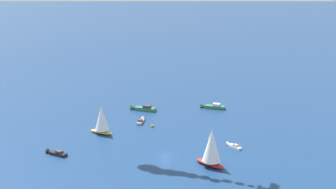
{
  "coord_description": "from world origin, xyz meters",
  "views": [
    {
      "loc": [
        109.25,
        -49.57,
        50.96
      ],
      "look_at": [
        0.5,
        0.49,
        18.85
      ],
      "focal_mm": 46.32,
      "sensor_mm": 36.0,
      "label": 1
    }
  ],
  "objects_px": {
    "motorboat_far_stbd": "(142,108)",
    "motorboat_offshore": "(141,121)",
    "motorboat_far_port": "(233,146)",
    "marker_buoy": "(153,126)",
    "sailboat_trailing": "(102,120)",
    "motorboat_inshore": "(212,107)",
    "sailboat_ahead": "(211,148)",
    "motorboat_near_centre": "(56,153)"
  },
  "relations": [
    {
      "from": "motorboat_inshore",
      "to": "sailboat_ahead",
      "type": "xyz_separation_m",
      "value": [
        48.53,
        -28.55,
        4.81
      ]
    },
    {
      "from": "sailboat_ahead",
      "to": "sailboat_trailing",
      "type": "bearing_deg",
      "value": -152.03
    },
    {
      "from": "motorboat_far_port",
      "to": "motorboat_far_stbd",
      "type": "xyz_separation_m",
      "value": [
        -48.42,
        -11.45,
        0.35
      ]
    },
    {
      "from": "motorboat_far_port",
      "to": "marker_buoy",
      "type": "xyz_separation_m",
      "value": [
        -28.15,
        -15.45,
        -0.07
      ]
    },
    {
      "from": "motorboat_offshore",
      "to": "sailboat_ahead",
      "type": "relative_size",
      "value": 0.54
    },
    {
      "from": "motorboat_far_port",
      "to": "sailboat_ahead",
      "type": "distance_m",
      "value": 17.09
    },
    {
      "from": "motorboat_near_centre",
      "to": "sailboat_trailing",
      "type": "distance_m",
      "value": 21.78
    },
    {
      "from": "motorboat_inshore",
      "to": "sailboat_trailing",
      "type": "height_order",
      "value": "sailboat_trailing"
    },
    {
      "from": "sailboat_ahead",
      "to": "marker_buoy",
      "type": "xyz_separation_m",
      "value": [
        -37.49,
        -2.09,
        -5.19
      ]
    },
    {
      "from": "motorboat_near_centre",
      "to": "motorboat_inshore",
      "type": "height_order",
      "value": "motorboat_inshore"
    },
    {
      "from": "motorboat_inshore",
      "to": "sailboat_ahead",
      "type": "bearing_deg",
      "value": -30.47
    },
    {
      "from": "motorboat_near_centre",
      "to": "motorboat_offshore",
      "type": "distance_m",
      "value": 38.46
    },
    {
      "from": "motorboat_inshore",
      "to": "motorboat_offshore",
      "type": "xyz_separation_m",
      "value": [
        4.5,
        -32.4,
        -0.24
      ]
    },
    {
      "from": "motorboat_far_port",
      "to": "motorboat_far_stbd",
      "type": "bearing_deg",
      "value": -166.69
    },
    {
      "from": "motorboat_far_port",
      "to": "motorboat_inshore",
      "type": "xyz_separation_m",
      "value": [
        -39.19,
        15.19,
        0.31
      ]
    },
    {
      "from": "motorboat_near_centre",
      "to": "motorboat_far_port",
      "type": "xyz_separation_m",
      "value": [
        17.17,
        51.45,
        -0.1
      ]
    },
    {
      "from": "motorboat_offshore",
      "to": "sailboat_ahead",
      "type": "xyz_separation_m",
      "value": [
        44.03,
        3.85,
        5.05
      ]
    },
    {
      "from": "motorboat_near_centre",
      "to": "motorboat_inshore",
      "type": "distance_m",
      "value": 70.18
    },
    {
      "from": "marker_buoy",
      "to": "motorboat_near_centre",
      "type": "bearing_deg",
      "value": -73.04
    },
    {
      "from": "motorboat_inshore",
      "to": "sailboat_trailing",
      "type": "distance_m",
      "value": 50.11
    },
    {
      "from": "motorboat_near_centre",
      "to": "motorboat_offshore",
      "type": "xyz_separation_m",
      "value": [
        -17.52,
        34.24,
        -0.02
      ]
    },
    {
      "from": "motorboat_far_port",
      "to": "motorboat_far_stbd",
      "type": "height_order",
      "value": "motorboat_far_stbd"
    },
    {
      "from": "motorboat_near_centre",
      "to": "motorboat_offshore",
      "type": "height_order",
      "value": "motorboat_near_centre"
    },
    {
      "from": "sailboat_trailing",
      "to": "marker_buoy",
      "type": "bearing_deg",
      "value": 87.67
    },
    {
      "from": "motorboat_far_port",
      "to": "motorboat_inshore",
      "type": "height_order",
      "value": "motorboat_inshore"
    },
    {
      "from": "motorboat_far_stbd",
      "to": "motorboat_offshore",
      "type": "distance_m",
      "value": 14.89
    },
    {
      "from": "sailboat_trailing",
      "to": "motorboat_inshore",
      "type": "bearing_deg",
      "value": 101.9
    },
    {
      "from": "motorboat_inshore",
      "to": "marker_buoy",
      "type": "xyz_separation_m",
      "value": [
        11.04,
        -30.64,
        -0.38
      ]
    },
    {
      "from": "sailboat_trailing",
      "to": "motorboat_near_centre",
      "type": "bearing_deg",
      "value": -56.62
    },
    {
      "from": "motorboat_inshore",
      "to": "marker_buoy",
      "type": "height_order",
      "value": "motorboat_inshore"
    },
    {
      "from": "motorboat_near_centre",
      "to": "sailboat_trailing",
      "type": "xyz_separation_m",
      "value": [
        -11.72,
        17.79,
        4.52
      ]
    },
    {
      "from": "motorboat_far_port",
      "to": "marker_buoy",
      "type": "distance_m",
      "value": 32.12
    },
    {
      "from": "motorboat_offshore",
      "to": "sailboat_trailing",
      "type": "bearing_deg",
      "value": -70.6
    },
    {
      "from": "motorboat_far_port",
      "to": "motorboat_far_stbd",
      "type": "distance_m",
      "value": 49.76
    },
    {
      "from": "sailboat_ahead",
      "to": "motorboat_inshore",
      "type": "bearing_deg",
      "value": 149.53
    },
    {
      "from": "motorboat_far_port",
      "to": "marker_buoy",
      "type": "bearing_deg",
      "value": -151.24
    },
    {
      "from": "sailboat_ahead",
      "to": "motorboat_far_stbd",
      "type": "bearing_deg",
      "value": 178.11
    },
    {
      "from": "motorboat_offshore",
      "to": "marker_buoy",
      "type": "relative_size",
      "value": 3.12
    },
    {
      "from": "motorboat_near_centre",
      "to": "motorboat_inshore",
      "type": "xyz_separation_m",
      "value": [
        -22.02,
        66.64,
        0.22
      ]
    },
    {
      "from": "motorboat_far_stbd",
      "to": "motorboat_offshore",
      "type": "height_order",
      "value": "motorboat_far_stbd"
    },
    {
      "from": "marker_buoy",
      "to": "motorboat_far_stbd",
      "type": "bearing_deg",
      "value": 168.84
    },
    {
      "from": "motorboat_far_stbd",
      "to": "motorboat_inshore",
      "type": "xyz_separation_m",
      "value": [
        9.23,
        26.64,
        -0.04
      ]
    }
  ]
}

